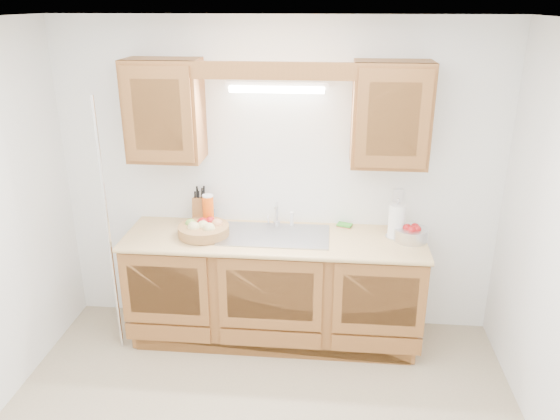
# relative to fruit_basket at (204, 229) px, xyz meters

# --- Properties ---
(room) EXTENTS (3.52, 3.50, 2.50)m
(room) POSITION_rel_fruit_basket_xyz_m (0.54, -1.16, 0.30)
(room) COLOR tan
(room) RESTS_ON ground
(base_cabinets) EXTENTS (2.20, 0.60, 0.86)m
(base_cabinets) POSITION_rel_fruit_basket_xyz_m (0.54, 0.04, -0.51)
(base_cabinets) COLOR brown
(base_cabinets) RESTS_ON ground
(countertop) EXTENTS (2.30, 0.63, 0.04)m
(countertop) POSITION_rel_fruit_basket_xyz_m (0.54, 0.02, -0.07)
(countertop) COLOR tan
(countertop) RESTS_ON base_cabinets
(upper_cabinet_left) EXTENTS (0.55, 0.33, 0.75)m
(upper_cabinet_left) POSITION_rel_fruit_basket_xyz_m (-0.29, 0.17, 0.87)
(upper_cabinet_left) COLOR brown
(upper_cabinet_left) RESTS_ON room
(upper_cabinet_right) EXTENTS (0.55, 0.33, 0.75)m
(upper_cabinet_right) POSITION_rel_fruit_basket_xyz_m (1.37, 0.17, 0.87)
(upper_cabinet_right) COLOR brown
(upper_cabinet_right) RESTS_ON room
(valance) EXTENTS (2.20, 0.05, 0.12)m
(valance) POSITION_rel_fruit_basket_xyz_m (0.54, 0.03, 1.19)
(valance) COLOR brown
(valance) RESTS_ON room
(fluorescent_fixture) EXTENTS (0.76, 0.08, 0.08)m
(fluorescent_fixture) POSITION_rel_fruit_basket_xyz_m (0.54, 0.26, 1.04)
(fluorescent_fixture) COLOR white
(fluorescent_fixture) RESTS_ON room
(sink) EXTENTS (0.84, 0.46, 0.36)m
(sink) POSITION_rel_fruit_basket_xyz_m (0.54, 0.05, -0.13)
(sink) COLOR #9E9EA3
(sink) RESTS_ON countertop
(wire_shelf_pole) EXTENTS (0.03, 0.03, 2.00)m
(wire_shelf_pole) POSITION_rel_fruit_basket_xyz_m (-0.66, -0.23, 0.05)
(wire_shelf_pole) COLOR silver
(wire_shelf_pole) RESTS_ON ground
(outlet_plate) EXTENTS (0.08, 0.01, 0.12)m
(outlet_plate) POSITION_rel_fruit_basket_xyz_m (1.49, 0.33, 0.20)
(outlet_plate) COLOR white
(outlet_plate) RESTS_ON room
(fruit_basket) EXTENTS (0.50, 0.50, 0.12)m
(fruit_basket) POSITION_rel_fruit_basket_xyz_m (0.00, 0.00, 0.00)
(fruit_basket) COLOR #AB7745
(fruit_basket) RESTS_ON countertop
(knife_block) EXTENTS (0.12, 0.19, 0.31)m
(knife_block) POSITION_rel_fruit_basket_xyz_m (-0.08, 0.24, 0.06)
(knife_block) COLOR brown
(knife_block) RESTS_ON countertop
(orange_canister) EXTENTS (0.11, 0.11, 0.26)m
(orange_canister) POSITION_rel_fruit_basket_xyz_m (0.00, 0.18, 0.08)
(orange_canister) COLOR #FC5B0E
(orange_canister) RESTS_ON countertop
(soap_bottle) EXTENTS (0.09, 0.09, 0.17)m
(soap_bottle) POSITION_rel_fruit_basket_xyz_m (0.00, 0.23, 0.03)
(soap_bottle) COLOR blue
(soap_bottle) RESTS_ON countertop
(sponge) EXTENTS (0.13, 0.11, 0.02)m
(sponge) POSITION_rel_fruit_basket_xyz_m (1.08, 0.28, -0.04)
(sponge) COLOR #CC333F
(sponge) RESTS_ON countertop
(paper_towel) EXTENTS (0.16, 0.16, 0.31)m
(paper_towel) POSITION_rel_fruit_basket_xyz_m (1.46, 0.10, 0.08)
(paper_towel) COLOR silver
(paper_towel) RESTS_ON countertop
(apple_bowl) EXTENTS (0.26, 0.26, 0.13)m
(apple_bowl) POSITION_rel_fruit_basket_xyz_m (1.57, 0.06, 0.00)
(apple_bowl) COLOR silver
(apple_bowl) RESTS_ON countertop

